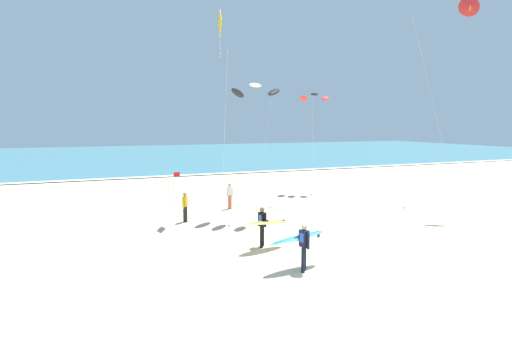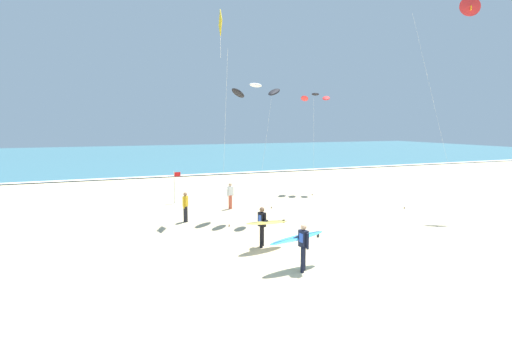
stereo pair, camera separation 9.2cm
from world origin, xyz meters
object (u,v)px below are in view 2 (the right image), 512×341
(kite_arc_charcoal_far, at_px, (315,97))
(surfer_lead, at_px, (264,223))
(kite_arc_ivory_mid, at_px, (256,90))
(kite_delta_scarlet_high, at_px, (470,7))
(bystander_white_top, at_px, (230,196))
(surfer_trailing, at_px, (300,241))
(bystander_yellow_top, at_px, (185,207))
(lifeguard_flag, at_px, (175,184))
(kite_diamond_golden_near, at_px, (221,28))

(kite_arc_charcoal_far, bearing_deg, surfer_lead, -127.69)
(kite_arc_ivory_mid, xyz_separation_m, kite_delta_scarlet_high, (11.89, -2.89, 4.77))
(kite_arc_ivory_mid, distance_m, kite_delta_scarlet_high, 13.13)
(kite_arc_ivory_mid, relative_size, bystander_white_top, 4.60)
(kite_arc_charcoal_far, bearing_deg, surfer_trailing, -121.44)
(surfer_lead, bearing_deg, bystander_yellow_top, 110.06)
(kite_arc_ivory_mid, height_order, lifeguard_flag, kite_arc_ivory_mid)
(surfer_lead, distance_m, surfer_trailing, 2.85)
(surfer_trailing, distance_m, kite_arc_charcoal_far, 18.26)
(kite_diamond_golden_near, xyz_separation_m, bystander_yellow_top, (-2.30, -0.92, -9.50))
(kite_delta_scarlet_high, height_order, lifeguard_flag, kite_delta_scarlet_high)
(surfer_trailing, bearing_deg, kite_arc_charcoal_far, 58.56)
(kite_delta_scarlet_high, height_order, bystander_white_top, kite_delta_scarlet_high)
(bystander_white_top, bearing_deg, bystander_yellow_top, -144.51)
(surfer_lead, height_order, lifeguard_flag, lifeguard_flag)
(surfer_lead, bearing_deg, kite_diamond_golden_near, 88.19)
(kite_diamond_golden_near, distance_m, kite_delta_scarlet_high, 14.14)
(kite_diamond_golden_near, height_order, kite_arc_ivory_mid, kite_diamond_golden_near)
(kite_diamond_golden_near, distance_m, kite_arc_charcoal_far, 10.80)
(kite_arc_charcoal_far, relative_size, kite_delta_scarlet_high, 0.60)
(kite_diamond_golden_near, relative_size, kite_delta_scarlet_high, 0.92)
(surfer_lead, bearing_deg, lifeguard_flag, 98.35)
(kite_delta_scarlet_high, bearing_deg, surfer_lead, -169.76)
(kite_arc_charcoal_far, height_order, kite_delta_scarlet_high, kite_delta_scarlet_high)
(kite_diamond_golden_near, bearing_deg, lifeguard_flag, 112.53)
(surfer_trailing, relative_size, lifeguard_flag, 1.15)
(kite_diamond_golden_near, bearing_deg, kite_arc_charcoal_far, 30.10)
(bystander_white_top, xyz_separation_m, lifeguard_flag, (-2.78, 3.04, 0.45))
(kite_arc_ivory_mid, distance_m, lifeguard_flag, 8.75)
(kite_arc_charcoal_far, bearing_deg, bystander_white_top, -154.66)
(surfer_lead, height_order, kite_arc_charcoal_far, kite_arc_charcoal_far)
(bystander_white_top, bearing_deg, kite_diamond_golden_near, -124.04)
(kite_arc_charcoal_far, xyz_separation_m, bystander_yellow_top, (-11.24, -6.10, -6.35))
(kite_arc_ivory_mid, bearing_deg, surfer_lead, -108.15)
(bystander_white_top, bearing_deg, surfer_lead, -98.14)
(kite_arc_charcoal_far, height_order, bystander_yellow_top, kite_arc_charcoal_far)
(surfer_trailing, relative_size, kite_arc_ivory_mid, 0.33)
(lifeguard_flag, bearing_deg, surfer_lead, -81.65)
(kite_diamond_golden_near, bearing_deg, surfer_lead, -91.81)
(kite_delta_scarlet_high, height_order, bystander_yellow_top, kite_delta_scarlet_high)
(surfer_trailing, distance_m, kite_arc_ivory_mid, 10.23)
(kite_arc_charcoal_far, bearing_deg, bystander_yellow_top, -151.51)
(kite_delta_scarlet_high, distance_m, bystander_yellow_top, 19.42)
(surfer_lead, relative_size, kite_delta_scarlet_high, 0.17)
(kite_arc_ivory_mid, bearing_deg, lifeguard_flag, 120.55)
(kite_arc_charcoal_far, distance_m, bystander_white_top, 10.89)
(surfer_trailing, distance_m, bystander_white_top, 10.94)
(kite_delta_scarlet_high, bearing_deg, lifeguard_flag, 150.56)
(bystander_yellow_top, bearing_deg, kite_diamond_golden_near, 21.80)
(kite_arc_charcoal_far, relative_size, lifeguard_flag, 3.56)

